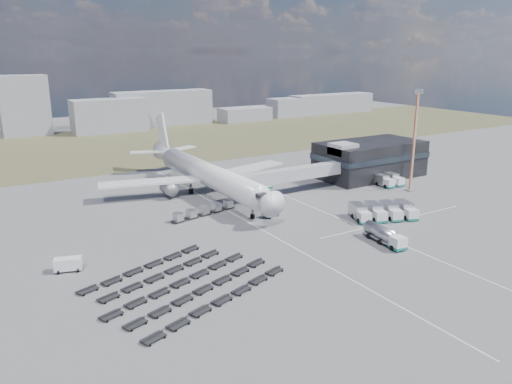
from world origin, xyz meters
TOP-DOWN VIEW (x-y plane):
  - ground at (0.00, 0.00)m, footprint 420.00×420.00m
  - grass_strip at (0.00, 110.00)m, footprint 420.00×90.00m
  - lane_markings at (9.77, 3.00)m, footprint 47.12×110.00m
  - terminal at (47.77, 23.96)m, footprint 30.40×16.40m
  - jet_bridge at (15.90, 20.42)m, footprint 30.30×3.80m
  - airliner at (0.00, 32.38)m, footprint 51.59×64.53m
  - skyline at (-15.00, 150.72)m, footprint 318.42×25.28m
  - fuel_tanker at (13.68, -16.14)m, footprint 3.43×9.99m
  - pushback_tug at (4.00, 8.00)m, footprint 3.81×2.72m
  - utility_van at (-39.41, 1.72)m, footprint 4.67×3.09m
  - catering_truck at (15.21, 29.79)m, footprint 3.66×6.53m
  - service_trucks_near at (24.05, -5.41)m, footprint 14.76×11.30m
  - service_trucks_far at (45.17, 13.97)m, footprint 6.09×7.20m
  - uld_row at (-7.92, 16.38)m, footprint 16.58×5.21m
  - baggage_dollies at (-25.63, -12.65)m, footprint 31.98×27.09m
  - floodlight_mast at (46.14, 7.05)m, footprint 2.44×1.99m

SIDE VIEW (x-z plane):
  - ground at x=0.00m, z-range 0.00..0.00m
  - grass_strip at x=0.00m, z-range 0.00..0.01m
  - lane_markings at x=9.77m, z-range 0.00..0.01m
  - baggage_dollies at x=-25.63m, z-range 0.00..0.75m
  - pushback_tug at x=4.00m, z-range 0.00..1.53m
  - uld_row at x=-7.92m, z-range 0.18..2.00m
  - utility_van at x=-39.41m, z-range 0.00..2.29m
  - catering_truck at x=15.21m, z-range 0.03..2.86m
  - service_trucks_far at x=45.17m, z-range 0.12..2.94m
  - service_trucks_near at x=24.05m, z-range 0.13..3.03m
  - fuel_tanker at x=13.68m, z-range 0.00..3.16m
  - jet_bridge at x=15.90m, z-range 1.53..8.58m
  - terminal at x=47.77m, z-range -0.25..10.75m
  - airliner at x=0.00m, z-range -3.52..14.10m
  - skyline at x=-15.00m, z-range -4.25..20.88m
  - floodlight_mast at x=46.14m, z-range 0.03..25.77m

